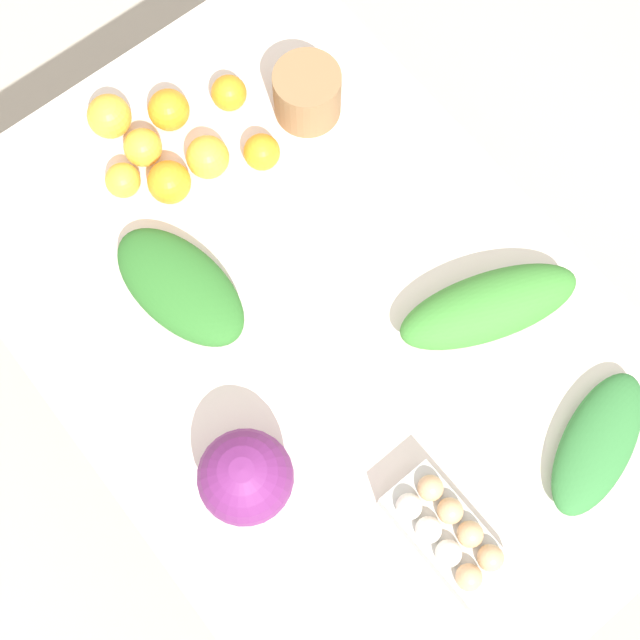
{
  "coord_description": "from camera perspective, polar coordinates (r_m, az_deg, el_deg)",
  "views": [
    {
      "loc": [
        0.38,
        -0.31,
        2.27
      ],
      "look_at": [
        0.0,
        0.0,
        0.77
      ],
      "focal_mm": 50.0,
      "sensor_mm": 36.0,
      "label": 1
    }
  ],
  "objects": [
    {
      "name": "ground_plane",
      "position": [
        2.32,
        0.0,
        -5.93
      ],
      "size": [
        8.0,
        8.0,
        0.0
      ],
      "primitive_type": "plane",
      "color": "#B2A899"
    },
    {
      "name": "dining_table",
      "position": [
        1.69,
        0.0,
        -1.22
      ],
      "size": [
        1.37,
        0.93,
        0.75
      ],
      "color": "silver",
      "rests_on": "ground_plane"
    },
    {
      "name": "cabbage_purple",
      "position": [
        1.46,
        -4.79,
        -9.99
      ],
      "size": [
        0.16,
        0.16,
        0.16
      ],
      "primitive_type": "sphere",
      "color": "#6B2366",
      "rests_on": "dining_table"
    },
    {
      "name": "egg_carton",
      "position": [
        1.49,
        8.12,
        -13.37
      ],
      "size": [
        0.22,
        0.11,
        0.09
      ],
      "rotation": [
        0.0,
        0.0,
        3.16
      ],
      "color": "#B7B7B2",
      "rests_on": "dining_table"
    },
    {
      "name": "paper_bag",
      "position": [
        1.74,
        -0.82,
        14.29
      ],
      "size": [
        0.13,
        0.13,
        0.11
      ],
      "primitive_type": "cylinder",
      "color": "olive",
      "rests_on": "dining_table"
    },
    {
      "name": "greens_bunch_kale",
      "position": [
        1.6,
        -8.95,
        2.14
      ],
      "size": [
        0.3,
        0.19,
        0.07
      ],
      "primitive_type": "ellipsoid",
      "rotation": [
        0.0,
        0.0,
        0.14
      ],
      "color": "#2D6B28",
      "rests_on": "dining_table"
    },
    {
      "name": "greens_bunch_dandelion",
      "position": [
        1.58,
        10.75,
        0.86
      ],
      "size": [
        0.22,
        0.35,
        0.1
      ],
      "primitive_type": "ellipsoid",
      "rotation": [
        0.0,
        0.0,
        1.23
      ],
      "color": "#3D8433",
      "rests_on": "dining_table"
    },
    {
      "name": "greens_bunch_scallion",
      "position": [
        1.58,
        17.36,
        -7.52
      ],
      "size": [
        0.21,
        0.3,
        0.06
      ],
      "primitive_type": "ellipsoid",
      "rotation": [
        0.0,
        0.0,
        5.09
      ],
      "color": "#337538",
      "rests_on": "dining_table"
    },
    {
      "name": "orange_0",
      "position": [
        1.7,
        -7.2,
        10.3
      ],
      "size": [
        0.08,
        0.08,
        0.08
      ],
      "primitive_type": "sphere",
      "color": "#F9A833",
      "rests_on": "dining_table"
    },
    {
      "name": "orange_1",
      "position": [
        1.76,
        -9.65,
        13.12
      ],
      "size": [
        0.08,
        0.08,
        0.08
      ],
      "primitive_type": "sphere",
      "color": "orange",
      "rests_on": "dining_table"
    },
    {
      "name": "orange_2",
      "position": [
        1.7,
        -3.75,
        10.68
      ],
      "size": [
        0.07,
        0.07,
        0.07
      ],
      "primitive_type": "sphere",
      "color": "orange",
      "rests_on": "dining_table"
    },
    {
      "name": "orange_3",
      "position": [
        1.73,
        -11.27,
        10.78
      ],
      "size": [
        0.07,
        0.07,
        0.07
      ],
      "primitive_type": "sphere",
      "color": "#F9A833",
      "rests_on": "dining_table"
    },
    {
      "name": "orange_4",
      "position": [
        1.77,
        -5.85,
        14.26
      ],
      "size": [
        0.07,
        0.07,
        0.07
      ],
      "primitive_type": "sphere",
      "color": "orange",
      "rests_on": "dining_table"
    },
    {
      "name": "orange_5",
      "position": [
        1.68,
        -9.63,
        8.69
      ],
      "size": [
        0.08,
        0.08,
        0.08
      ],
      "primitive_type": "sphere",
      "color": "orange",
      "rests_on": "dining_table"
    },
    {
      "name": "orange_6",
      "position": [
        1.71,
        -12.51,
        8.72
      ],
      "size": [
        0.07,
        0.07,
        0.07
      ],
      "primitive_type": "sphere",
      "color": "#F9A833",
      "rests_on": "dining_table"
    },
    {
      "name": "orange_7",
      "position": [
        1.77,
        -13.34,
        12.57
      ],
      "size": [
        0.08,
        0.08,
        0.08
      ],
      "primitive_type": "sphere",
      "color": "#F9A833",
      "rests_on": "dining_table"
    }
  ]
}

